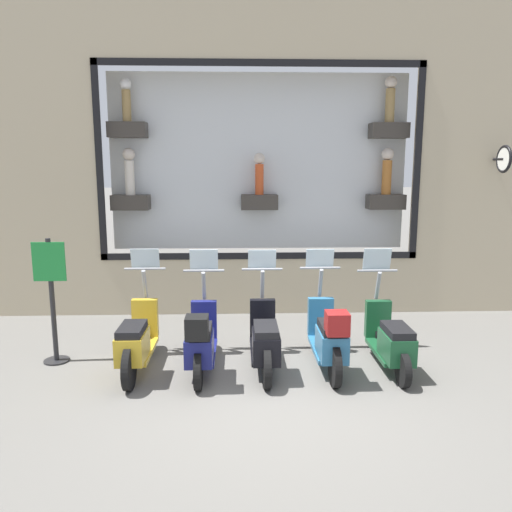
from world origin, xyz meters
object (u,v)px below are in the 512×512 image
at_px(scooter_navy_3, 201,340).
at_px(shop_sign_post, 52,296).
at_px(scooter_yellow_4, 137,341).
at_px(scooter_green_0, 390,340).
at_px(scooter_teal_1, 329,337).
at_px(scooter_black_2, 265,340).

bearing_deg(scooter_navy_3, shop_sign_post, 77.07).
height_order(scooter_yellow_4, shop_sign_post, shop_sign_post).
height_order(scooter_navy_3, shop_sign_post, shop_sign_post).
relative_size(scooter_navy_3, shop_sign_post, 1.00).
relative_size(scooter_green_0, scooter_navy_3, 1.00).
height_order(scooter_green_0, shop_sign_post, shop_sign_post).
relative_size(scooter_green_0, scooter_yellow_4, 0.99).
xyz_separation_m(scooter_teal_1, scooter_navy_3, (-0.01, 1.74, -0.02)).
bearing_deg(shop_sign_post, scooter_teal_1, -97.06).
height_order(scooter_black_2, scooter_yellow_4, scooter_yellow_4).
xyz_separation_m(scooter_green_0, scooter_yellow_4, (0.01, 3.47, 0.03)).
bearing_deg(scooter_yellow_4, scooter_green_0, -90.15).
xyz_separation_m(scooter_green_0, scooter_navy_3, (-0.06, 2.60, 0.05)).
xyz_separation_m(scooter_teal_1, scooter_black_2, (0.06, 0.87, -0.05)).
height_order(scooter_teal_1, scooter_navy_3, scooter_navy_3).
bearing_deg(scooter_yellow_4, scooter_teal_1, -91.30).
bearing_deg(shop_sign_post, scooter_yellow_4, -108.47).
distance_m(scooter_green_0, scooter_teal_1, 0.87).
relative_size(scooter_teal_1, scooter_navy_3, 1.01).
distance_m(scooter_teal_1, shop_sign_post, 3.92).
xyz_separation_m(scooter_black_2, scooter_navy_3, (-0.06, 0.87, 0.03)).
bearing_deg(scooter_black_2, scooter_yellow_4, 89.87).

